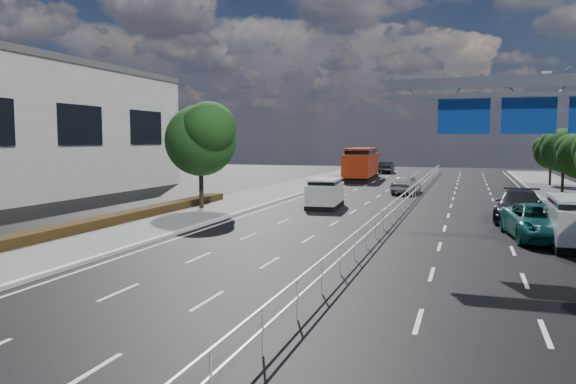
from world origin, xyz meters
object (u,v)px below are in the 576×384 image
(overhead_gantry, at_px, (550,107))
(parked_car_teal, at_px, (540,222))
(red_bus, at_px, (361,163))
(parked_car_dark, at_px, (519,206))
(near_car_dark, at_px, (386,167))
(near_car_silver, at_px, (406,184))
(white_minivan, at_px, (325,193))

(overhead_gantry, distance_m, parked_car_teal, 5.68)
(red_bus, relative_size, parked_car_dark, 2.09)
(red_bus, relative_size, parked_car_teal, 2.13)
(red_bus, bearing_deg, parked_car_teal, -71.18)
(near_car_dark, distance_m, parked_car_teal, 50.48)
(near_car_silver, bearing_deg, overhead_gantry, 115.39)
(near_car_silver, height_order, parked_car_teal, parked_car_teal)
(overhead_gantry, distance_m, white_minivan, 17.03)
(overhead_gantry, distance_m, red_bus, 40.86)
(near_car_dark, bearing_deg, near_car_silver, 99.95)
(red_bus, xyz_separation_m, parked_car_dark, (14.00, -29.17, -1.00))
(red_bus, distance_m, near_car_dark, 13.58)
(overhead_gantry, height_order, near_car_dark, overhead_gantry)
(red_bus, xyz_separation_m, near_car_dark, (0.89, 13.51, -1.06))
(overhead_gantry, height_order, parked_car_teal, overhead_gantry)
(parked_car_teal, bearing_deg, near_car_dark, 97.65)
(overhead_gantry, xyz_separation_m, parked_car_dark, (-0.24, 8.95, -4.78))
(white_minivan, relative_size, red_bus, 0.38)
(white_minivan, xyz_separation_m, red_bus, (-2.56, 26.63, 0.90))
(white_minivan, height_order, parked_car_dark, white_minivan)
(overhead_gantry, bearing_deg, near_car_dark, 104.50)
(overhead_gantry, height_order, red_bus, overhead_gantry)
(white_minivan, relative_size, near_car_silver, 0.99)
(white_minivan, bearing_deg, parked_car_teal, -40.13)
(near_car_silver, bearing_deg, parked_car_dark, 124.79)
(white_minivan, distance_m, parked_car_dark, 11.71)
(white_minivan, distance_m, red_bus, 26.77)
(parked_car_dark, bearing_deg, red_bus, 122.76)
(overhead_gantry, distance_m, near_car_silver, 24.83)
(near_car_silver, height_order, near_car_dark, near_car_dark)
(white_minivan, height_order, red_bus, red_bus)
(red_bus, bearing_deg, near_car_dark, 82.75)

